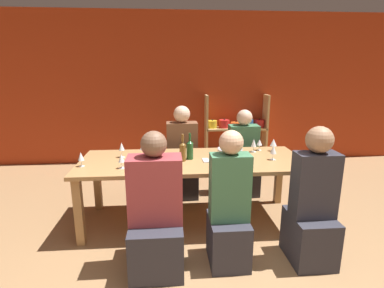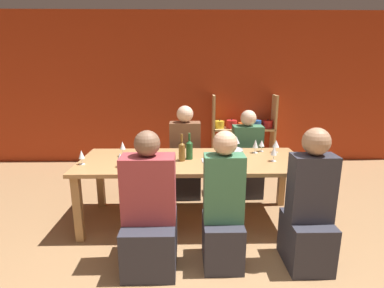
{
  "view_description": "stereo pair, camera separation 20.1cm",
  "coord_description": "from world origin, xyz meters",
  "px_view_note": "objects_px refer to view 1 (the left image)",
  "views": [
    {
      "loc": [
        -0.24,
        -1.7,
        1.71
      ],
      "look_at": [
        0.02,
        1.55,
        0.89
      ],
      "focal_mm": 28.0,
      "sensor_mm": 36.0,
      "label": 1
    },
    {
      "loc": [
        -0.04,
        -1.71,
        1.71
      ],
      "look_at": [
        0.02,
        1.55,
        0.89
      ],
      "focal_mm": 28.0,
      "sensor_mm": 36.0,
      "label": 2
    }
  ],
  "objects_px": {
    "mixing_bowl": "(230,152)",
    "person_near_c": "(229,215)",
    "wine_bottle_dark": "(190,149)",
    "wine_glass_red_c": "(259,143)",
    "person_near_b": "(156,220)",
    "wine_glass_white_a": "(121,159)",
    "dining_table": "(193,166)",
    "person_near_a": "(312,212)",
    "wine_glass_red_a": "(235,152)",
    "cell_phone": "(206,160)",
    "wine_glass_empty_a": "(254,143)",
    "wine_glass_empty_c": "(143,147)",
    "wine_glass_empty_b": "(234,140)",
    "wine_glass_white_c": "(122,147)",
    "person_far_a": "(243,162)",
    "wine_bottle_green": "(183,151)",
    "person_far_b": "(182,163)",
    "wine_glass_red_b": "(168,157)",
    "wine_glass_white_b": "(273,143)",
    "wine_glass_red_d": "(273,150)",
    "wine_glass_empty_d": "(81,157)"
  },
  "relations": [
    {
      "from": "wine_bottle_green",
      "to": "person_near_b",
      "type": "relative_size",
      "value": 0.24
    },
    {
      "from": "wine_glass_white_a",
      "to": "wine_glass_empty_c",
      "type": "relative_size",
      "value": 0.94
    },
    {
      "from": "person_near_a",
      "to": "wine_bottle_dark",
      "type": "bearing_deg",
      "value": 141.29
    },
    {
      "from": "wine_glass_empty_a",
      "to": "wine_glass_white_b",
      "type": "bearing_deg",
      "value": 5.48
    },
    {
      "from": "wine_glass_white_a",
      "to": "person_far_a",
      "type": "bearing_deg",
      "value": 34.69
    },
    {
      "from": "wine_glass_red_b",
      "to": "wine_glass_red_c",
      "type": "height_order",
      "value": "wine_glass_red_b"
    },
    {
      "from": "wine_glass_red_d",
      "to": "person_far_b",
      "type": "distance_m",
      "value": 1.35
    },
    {
      "from": "wine_bottle_green",
      "to": "wine_glass_red_b",
      "type": "height_order",
      "value": "wine_bottle_green"
    },
    {
      "from": "wine_glass_white_c",
      "to": "person_near_a",
      "type": "distance_m",
      "value": 2.06
    },
    {
      "from": "wine_bottle_dark",
      "to": "wine_glass_red_c",
      "type": "relative_size",
      "value": 2.12
    },
    {
      "from": "wine_glass_empty_b",
      "to": "person_near_a",
      "type": "height_order",
      "value": "person_near_a"
    },
    {
      "from": "person_near_a",
      "to": "wine_glass_white_b",
      "type": "bearing_deg",
      "value": 89.71
    },
    {
      "from": "person_near_b",
      "to": "wine_glass_empty_a",
      "type": "bearing_deg",
      "value": 42.58
    },
    {
      "from": "wine_glass_empty_b",
      "to": "person_near_b",
      "type": "bearing_deg",
      "value": -128.36
    },
    {
      "from": "wine_glass_red_b",
      "to": "person_far_b",
      "type": "xyz_separation_m",
      "value": [
        0.19,
        1.05,
        -0.4
      ]
    },
    {
      "from": "wine_glass_white_a",
      "to": "person_near_a",
      "type": "bearing_deg",
      "value": -17.98
    },
    {
      "from": "wine_glass_white_c",
      "to": "person_far_b",
      "type": "relative_size",
      "value": 0.14
    },
    {
      "from": "mixing_bowl",
      "to": "wine_glass_white_b",
      "type": "distance_m",
      "value": 0.61
    },
    {
      "from": "wine_glass_empty_c",
      "to": "person_near_a",
      "type": "height_order",
      "value": "person_near_a"
    },
    {
      "from": "mixing_bowl",
      "to": "person_near_c",
      "type": "relative_size",
      "value": 0.24
    },
    {
      "from": "wine_glass_red_c",
      "to": "person_far_b",
      "type": "bearing_deg",
      "value": 153.31
    },
    {
      "from": "dining_table",
      "to": "person_near_a",
      "type": "distance_m",
      "value": 1.3
    },
    {
      "from": "person_far_b",
      "to": "person_near_b",
      "type": "bearing_deg",
      "value": 79.16
    },
    {
      "from": "wine_glass_empty_a",
      "to": "wine_glass_empty_c",
      "type": "xyz_separation_m",
      "value": [
        -1.31,
        -0.08,
        0.0
      ]
    },
    {
      "from": "mixing_bowl",
      "to": "wine_glass_red_c",
      "type": "height_order",
      "value": "wine_glass_red_c"
    },
    {
      "from": "wine_glass_empty_b",
      "to": "wine_glass_white_c",
      "type": "distance_m",
      "value": 1.36
    },
    {
      "from": "wine_glass_white_a",
      "to": "person_far_b",
      "type": "relative_size",
      "value": 0.12
    },
    {
      "from": "cell_phone",
      "to": "wine_glass_white_a",
      "type": "bearing_deg",
      "value": -168.19
    },
    {
      "from": "wine_bottle_green",
      "to": "wine_glass_empty_d",
      "type": "height_order",
      "value": "wine_bottle_green"
    },
    {
      "from": "wine_bottle_green",
      "to": "mixing_bowl",
      "type": "bearing_deg",
      "value": 11.92
    },
    {
      "from": "wine_glass_empty_c",
      "to": "person_near_a",
      "type": "distance_m",
      "value": 1.87
    },
    {
      "from": "cell_phone",
      "to": "wine_glass_empty_a",
      "type": "bearing_deg",
      "value": 26.85
    },
    {
      "from": "person_far_b",
      "to": "person_near_c",
      "type": "height_order",
      "value": "person_far_b"
    },
    {
      "from": "wine_glass_empty_b",
      "to": "person_far_a",
      "type": "xyz_separation_m",
      "value": [
        0.22,
        0.42,
        -0.43
      ]
    },
    {
      "from": "wine_glass_empty_b",
      "to": "wine_glass_white_c",
      "type": "xyz_separation_m",
      "value": [
        -1.34,
        -0.24,
        -0.01
      ]
    },
    {
      "from": "wine_glass_empty_a",
      "to": "wine_glass_white_b",
      "type": "relative_size",
      "value": 1.1
    },
    {
      "from": "person_near_a",
      "to": "person_far_b",
      "type": "relative_size",
      "value": 1.01
    },
    {
      "from": "wine_glass_empty_c",
      "to": "wine_bottle_green",
      "type": "bearing_deg",
      "value": -26.19
    },
    {
      "from": "wine_glass_red_c",
      "to": "wine_glass_empty_c",
      "type": "distance_m",
      "value": 1.41
    },
    {
      "from": "wine_glass_red_c",
      "to": "wine_glass_empty_b",
      "type": "distance_m",
      "value": 0.31
    },
    {
      "from": "wine_glass_red_a",
      "to": "wine_bottle_green",
      "type": "bearing_deg",
      "value": 170.12
    },
    {
      "from": "wine_glass_red_a",
      "to": "wine_glass_red_c",
      "type": "distance_m",
      "value": 0.62
    },
    {
      "from": "wine_glass_white_a",
      "to": "person_near_b",
      "type": "relative_size",
      "value": 0.12
    },
    {
      "from": "wine_glass_red_c",
      "to": "person_near_b",
      "type": "relative_size",
      "value": 0.11
    },
    {
      "from": "wine_glass_empty_c",
      "to": "wine_glass_red_c",
      "type": "bearing_deg",
      "value": 6.15
    },
    {
      "from": "mixing_bowl",
      "to": "wine_glass_empty_a",
      "type": "xyz_separation_m",
      "value": [
        0.32,
        0.18,
        0.06
      ]
    },
    {
      "from": "wine_glass_red_c",
      "to": "person_near_b",
      "type": "height_order",
      "value": "person_near_b"
    },
    {
      "from": "wine_bottle_green",
      "to": "wine_glass_empty_b",
      "type": "height_order",
      "value": "wine_bottle_green"
    },
    {
      "from": "wine_glass_white_a",
      "to": "mixing_bowl",
      "type": "bearing_deg",
      "value": 14.91
    },
    {
      "from": "wine_glass_red_c",
      "to": "wine_glass_empty_b",
      "type": "bearing_deg",
      "value": 167.95
    }
  ]
}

